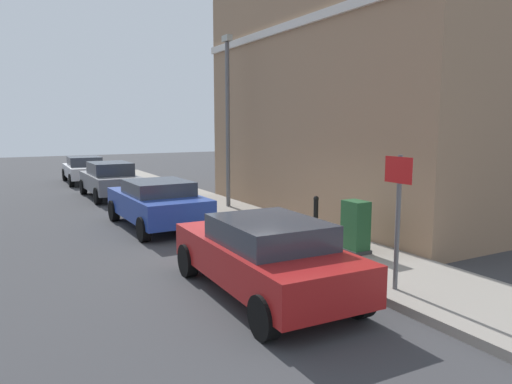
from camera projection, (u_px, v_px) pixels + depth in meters
ground at (251, 264)px, 10.10m from camera, size 80.00×80.00×0.00m
sidewalk at (219, 209)px, 16.24m from camera, size 2.41×30.00×0.15m
corner_building at (377, 81)px, 15.71m from camera, size 7.01×11.01×8.73m
car_red at (264, 254)px, 8.16m from camera, size 1.96×4.26×1.37m
car_blue at (157, 202)px, 13.65m from camera, size 2.05×4.18×1.37m
car_grey at (110, 179)px, 19.19m from camera, size 1.83×4.12×1.45m
car_silver at (84, 169)px, 24.15m from camera, size 1.93×4.10×1.34m
utility_cabinet at (355, 229)px, 10.40m from camera, size 0.46×0.61×1.15m
bollard_near_cabinet at (316, 215)px, 11.83m from camera, size 0.14×0.14×1.04m
street_sign at (398, 202)px, 7.92m from camera, size 0.08×0.60×2.30m
lamppost at (228, 114)px, 15.99m from camera, size 0.20×0.44×5.72m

